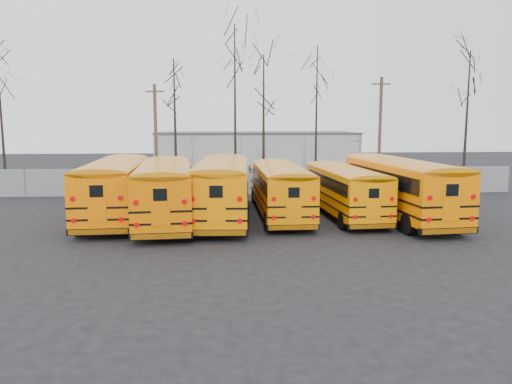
{
  "coord_description": "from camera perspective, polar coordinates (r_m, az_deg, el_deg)",
  "views": [
    {
      "loc": [
        -1.83,
        -24.44,
        5.43
      ],
      "look_at": [
        -0.05,
        2.17,
        1.6
      ],
      "focal_mm": 35.0,
      "sensor_mm": 36.0,
      "label": 1
    }
  ],
  "objects": [
    {
      "name": "bus_a",
      "position": [
        28.42,
        -15.75,
        0.87
      ],
      "size": [
        3.39,
        12.15,
        3.36
      ],
      "rotation": [
        0.0,
        0.0,
        0.05
      ],
      "color": "black",
      "rests_on": "ground"
    },
    {
      "name": "distant_building",
      "position": [
        56.67,
        0.05,
        4.7
      ],
      "size": [
        22.0,
        8.0,
        4.0
      ],
      "primitive_type": "cube",
      "color": "beige",
      "rests_on": "ground"
    },
    {
      "name": "fence",
      "position": [
        36.75,
        -0.95,
        1.25
      ],
      "size": [
        40.0,
        0.04,
        2.0
      ],
      "primitive_type": "cube",
      "color": "gray",
      "rests_on": "ground"
    },
    {
      "name": "bus_f",
      "position": [
        28.64,
        16.02,
        0.97
      ],
      "size": [
        3.86,
        12.37,
        3.41
      ],
      "rotation": [
        0.0,
        0.0,
        0.09
      ],
      "color": "black",
      "rests_on": "ground"
    },
    {
      "name": "bus_e",
      "position": [
        28.59,
        10.02,
        0.57
      ],
      "size": [
        3.05,
        10.57,
        2.92
      ],
      "rotation": [
        0.0,
        0.0,
        0.06
      ],
      "color": "black",
      "rests_on": "ground"
    },
    {
      "name": "tree_3",
      "position": [
        39.66,
        0.87,
        7.91
      ],
      "size": [
        0.26,
        0.26,
        10.5
      ],
      "primitive_type": "cone",
      "color": "black",
      "rests_on": "ground"
    },
    {
      "name": "bus_b",
      "position": [
        26.88,
        -10.39,
        0.58
      ],
      "size": [
        3.62,
        12.01,
        3.32
      ],
      "rotation": [
        0.0,
        0.0,
        0.08
      ],
      "color": "black",
      "rests_on": "ground"
    },
    {
      "name": "bus_d",
      "position": [
        28.06,
        2.8,
        0.69
      ],
      "size": [
        2.67,
        10.92,
        3.04
      ],
      "rotation": [
        0.0,
        0.0,
        0.02
      ],
      "color": "black",
      "rests_on": "ground"
    },
    {
      "name": "tree_4",
      "position": [
        42.8,
        6.91,
        8.61
      ],
      "size": [
        0.26,
        0.26,
        11.61
      ],
      "primitive_type": "cone",
      "color": "black",
      "rests_on": "ground"
    },
    {
      "name": "bus_c",
      "position": [
        27.25,
        -3.86,
        0.88
      ],
      "size": [
        3.39,
        12.2,
        3.38
      ],
      "rotation": [
        0.0,
        0.0,
        -0.05
      ],
      "color": "black",
      "rests_on": "ground"
    },
    {
      "name": "ground",
      "position": [
        25.1,
        0.44,
        -4.32
      ],
      "size": [
        120.0,
        120.0,
        0.0
      ],
      "primitive_type": "plane",
      "color": "black",
      "rests_on": "ground"
    },
    {
      "name": "tree_1",
      "position": [
        42.15,
        -9.24,
        7.8
      ],
      "size": [
        0.26,
        0.26,
        10.47
      ],
      "primitive_type": "cone",
      "color": "black",
      "rests_on": "ground"
    },
    {
      "name": "utility_pole_right",
      "position": [
        46.12,
        13.98,
        7.09
      ],
      "size": [
        1.64,
        0.29,
        9.24
      ],
      "rotation": [
        0.0,
        0.0,
        0.0
      ],
      "color": "brown",
      "rests_on": "ground"
    },
    {
      "name": "utility_pole_left",
      "position": [
        39.53,
        -11.38,
        6.23
      ],
      "size": [
        1.44,
        0.43,
        8.18
      ],
      "rotation": [
        0.0,
        0.0,
        -0.23
      ],
      "color": "brown",
      "rests_on": "ground"
    },
    {
      "name": "tree_0",
      "position": [
        41.53,
        -27.13,
        7.92
      ],
      "size": [
        0.26,
        0.26,
        11.78
      ],
      "primitive_type": "cone",
      "color": "black",
      "rests_on": "ground"
    },
    {
      "name": "tree_2",
      "position": [
        39.02,
        -2.41,
        9.48
      ],
      "size": [
        0.26,
        0.26,
        12.66
      ],
      "primitive_type": "cone",
      "color": "black",
      "rests_on": "ground"
    },
    {
      "name": "tree_5",
      "position": [
        43.3,
        22.92,
        7.52
      ],
      "size": [
        0.26,
        0.26,
        10.83
      ],
      "primitive_type": "cone",
      "color": "black",
      "rests_on": "ground"
    }
  ]
}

